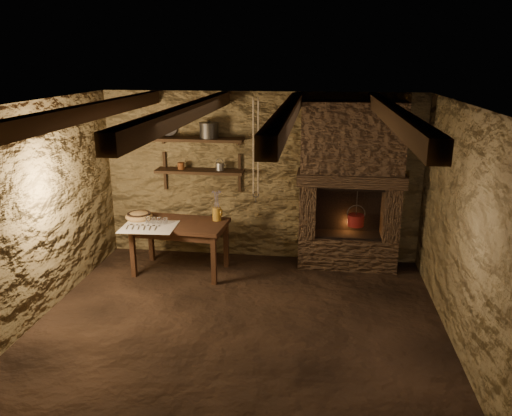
# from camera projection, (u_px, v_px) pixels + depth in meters

# --- Properties ---
(floor) EXTENTS (4.50, 4.50, 0.00)m
(floor) POSITION_uv_depth(u_px,v_px,m) (239.00, 322.00, 5.57)
(floor) COLOR black
(floor) RESTS_ON ground
(back_wall) EXTENTS (4.50, 0.04, 2.40)m
(back_wall) POSITION_uv_depth(u_px,v_px,m) (261.00, 177.00, 7.12)
(back_wall) COLOR brown
(back_wall) RESTS_ON floor
(front_wall) EXTENTS (4.50, 0.04, 2.40)m
(front_wall) POSITION_uv_depth(u_px,v_px,m) (190.00, 313.00, 3.32)
(front_wall) COLOR brown
(front_wall) RESTS_ON floor
(left_wall) EXTENTS (0.04, 4.00, 2.40)m
(left_wall) POSITION_uv_depth(u_px,v_px,m) (37.00, 212.00, 5.49)
(left_wall) COLOR brown
(left_wall) RESTS_ON floor
(right_wall) EXTENTS (0.04, 4.00, 2.40)m
(right_wall) POSITION_uv_depth(u_px,v_px,m) (462.00, 229.00, 4.95)
(right_wall) COLOR brown
(right_wall) RESTS_ON floor
(ceiling) EXTENTS (4.50, 4.00, 0.04)m
(ceiling) POSITION_uv_depth(u_px,v_px,m) (237.00, 104.00, 4.88)
(ceiling) COLOR black
(ceiling) RESTS_ON back_wall
(beam_far_left) EXTENTS (0.14, 3.95, 0.16)m
(beam_far_left) POSITION_uv_depth(u_px,v_px,m) (92.00, 111.00, 5.08)
(beam_far_left) COLOR black
(beam_far_left) RESTS_ON ceiling
(beam_mid_left) EXTENTS (0.14, 3.95, 0.16)m
(beam_mid_left) POSITION_uv_depth(u_px,v_px,m) (188.00, 113.00, 4.96)
(beam_mid_left) COLOR black
(beam_mid_left) RESTS_ON ceiling
(beam_mid_right) EXTENTS (0.14, 3.95, 0.16)m
(beam_mid_right) POSITION_uv_depth(u_px,v_px,m) (288.00, 114.00, 4.84)
(beam_mid_right) COLOR black
(beam_mid_right) RESTS_ON ceiling
(beam_far_right) EXTENTS (0.14, 3.95, 0.16)m
(beam_far_right) POSITION_uv_depth(u_px,v_px,m) (393.00, 115.00, 4.72)
(beam_far_right) COLOR black
(beam_far_right) RESTS_ON ceiling
(shelf_lower) EXTENTS (1.25, 0.30, 0.04)m
(shelf_lower) POSITION_uv_depth(u_px,v_px,m) (200.00, 171.00, 7.04)
(shelf_lower) COLOR black
(shelf_lower) RESTS_ON back_wall
(shelf_upper) EXTENTS (1.25, 0.30, 0.04)m
(shelf_upper) POSITION_uv_depth(u_px,v_px,m) (199.00, 139.00, 6.91)
(shelf_upper) COLOR black
(shelf_upper) RESTS_ON back_wall
(hearth) EXTENTS (1.43, 0.51, 2.30)m
(hearth) POSITION_uv_depth(u_px,v_px,m) (350.00, 182.00, 6.74)
(hearth) COLOR #37261B
(hearth) RESTS_ON floor
(work_table) EXTENTS (1.31, 0.82, 0.71)m
(work_table) POSITION_uv_depth(u_px,v_px,m) (180.00, 245.00, 6.79)
(work_table) COLOR #321D11
(work_table) RESTS_ON floor
(linen_cloth) EXTENTS (0.72, 0.59, 0.01)m
(linen_cloth) POSITION_uv_depth(u_px,v_px,m) (149.00, 227.00, 6.51)
(linen_cloth) COLOR white
(linen_cloth) RESTS_ON work_table
(pewter_cutlery_row) EXTENTS (0.59, 0.25, 0.01)m
(pewter_cutlery_row) POSITION_uv_depth(u_px,v_px,m) (148.00, 227.00, 6.49)
(pewter_cutlery_row) COLOR gray
(pewter_cutlery_row) RESTS_ON linen_cloth
(drinking_glasses) EXTENTS (0.22, 0.07, 0.09)m
(drinking_glasses) POSITION_uv_depth(u_px,v_px,m) (154.00, 220.00, 6.62)
(drinking_glasses) COLOR white
(drinking_glasses) RESTS_ON linen_cloth
(stoneware_jug) EXTENTS (0.16, 0.16, 0.42)m
(stoneware_jug) POSITION_uv_depth(u_px,v_px,m) (217.00, 208.00, 6.74)
(stoneware_jug) COLOR #AE7A21
(stoneware_jug) RESTS_ON work_table
(wooden_bowl) EXTENTS (0.43, 0.43, 0.13)m
(wooden_bowl) POSITION_uv_depth(u_px,v_px,m) (139.00, 216.00, 6.81)
(wooden_bowl) COLOR #9B7743
(wooden_bowl) RESTS_ON work_table
(iron_stockpot) EXTENTS (0.32, 0.32, 0.20)m
(iron_stockpot) POSITION_uv_depth(u_px,v_px,m) (209.00, 131.00, 6.86)
(iron_stockpot) COLOR #282724
(iron_stockpot) RESTS_ON shelf_upper
(tin_pan) EXTENTS (0.27, 0.20, 0.24)m
(tin_pan) POSITION_uv_depth(u_px,v_px,m) (168.00, 128.00, 7.02)
(tin_pan) COLOR #9D9C97
(tin_pan) RESTS_ON shelf_upper
(small_kettle) EXTENTS (0.18, 0.15, 0.16)m
(small_kettle) POSITION_uv_depth(u_px,v_px,m) (220.00, 167.00, 6.99)
(small_kettle) COLOR #9D9C97
(small_kettle) RESTS_ON shelf_lower
(rusty_tin) EXTENTS (0.10, 0.10, 0.09)m
(rusty_tin) POSITION_uv_depth(u_px,v_px,m) (181.00, 166.00, 7.06)
(rusty_tin) COLOR #632F13
(rusty_tin) RESTS_ON shelf_lower
(red_pot) EXTENTS (0.28, 0.28, 0.54)m
(red_pot) POSITION_uv_depth(u_px,v_px,m) (356.00, 219.00, 6.83)
(red_pot) COLOR maroon
(red_pot) RESTS_ON hearth
(hanging_ropes) EXTENTS (0.08, 0.08, 1.20)m
(hanging_ropes) POSITION_uv_depth(u_px,v_px,m) (256.00, 147.00, 6.04)
(hanging_ropes) COLOR #C7B18C
(hanging_ropes) RESTS_ON ceiling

